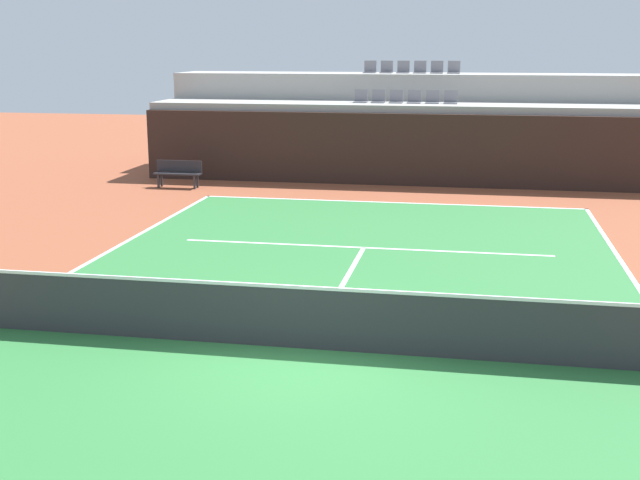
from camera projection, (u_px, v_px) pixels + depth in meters
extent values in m
plane|color=brown|center=(306.00, 349.00, 12.29)|extent=(80.00, 80.00, 0.00)
cube|color=#2D7238|center=(306.00, 349.00, 12.28)|extent=(11.00, 24.00, 0.01)
cube|color=white|center=(389.00, 202.00, 23.72)|extent=(11.00, 0.10, 0.00)
cube|color=white|center=(364.00, 248.00, 18.41)|extent=(8.26, 0.10, 0.00)
cube|color=white|center=(341.00, 288.00, 15.34)|extent=(0.10, 6.40, 0.00)
cube|color=black|center=(400.00, 150.00, 26.48)|extent=(17.03, 0.30, 2.30)
cube|color=#9E9E99|center=(404.00, 141.00, 27.75)|extent=(17.03, 2.40, 2.53)
cube|color=#9E9E99|center=(410.00, 122.00, 29.94)|extent=(17.03, 2.40, 3.43)
cube|color=slate|center=(360.00, 102.00, 27.72)|extent=(0.44, 0.44, 0.04)
cube|color=slate|center=(361.00, 95.00, 27.86)|extent=(0.44, 0.04, 0.40)
cube|color=slate|center=(378.00, 102.00, 27.61)|extent=(0.44, 0.44, 0.04)
cube|color=slate|center=(379.00, 95.00, 27.75)|extent=(0.44, 0.04, 0.40)
cube|color=slate|center=(396.00, 103.00, 27.51)|extent=(0.44, 0.44, 0.04)
cube|color=slate|center=(397.00, 95.00, 27.65)|extent=(0.44, 0.04, 0.40)
cube|color=slate|center=(414.00, 103.00, 27.40)|extent=(0.44, 0.44, 0.04)
cube|color=slate|center=(415.00, 96.00, 27.54)|extent=(0.44, 0.04, 0.40)
cube|color=slate|center=(432.00, 103.00, 27.29)|extent=(0.44, 0.44, 0.04)
cube|color=slate|center=(433.00, 96.00, 27.43)|extent=(0.44, 0.04, 0.40)
cube|color=slate|center=(451.00, 103.00, 27.18)|extent=(0.44, 0.44, 0.04)
cube|color=slate|center=(451.00, 96.00, 27.32)|extent=(0.44, 0.04, 0.40)
cube|color=slate|center=(370.00, 73.00, 29.81)|extent=(0.44, 0.44, 0.04)
cube|color=slate|center=(370.00, 66.00, 29.95)|extent=(0.44, 0.04, 0.40)
cube|color=slate|center=(386.00, 73.00, 29.70)|extent=(0.44, 0.44, 0.04)
cube|color=slate|center=(387.00, 66.00, 29.84)|extent=(0.44, 0.04, 0.40)
cube|color=slate|center=(403.00, 73.00, 29.60)|extent=(0.44, 0.44, 0.04)
cube|color=slate|center=(404.00, 66.00, 29.74)|extent=(0.44, 0.04, 0.40)
cube|color=slate|center=(420.00, 73.00, 29.49)|extent=(0.44, 0.44, 0.04)
cube|color=slate|center=(420.00, 66.00, 29.63)|extent=(0.44, 0.04, 0.40)
cube|color=slate|center=(437.00, 73.00, 29.38)|extent=(0.44, 0.44, 0.04)
cube|color=slate|center=(437.00, 66.00, 29.52)|extent=(0.44, 0.04, 0.40)
cube|color=slate|center=(454.00, 73.00, 29.27)|extent=(0.44, 0.44, 0.04)
cube|color=slate|center=(454.00, 67.00, 29.41)|extent=(0.44, 0.04, 0.40)
cube|color=#333338|center=(306.00, 319.00, 12.18)|extent=(10.90, 0.02, 0.92)
cube|color=white|center=(306.00, 288.00, 12.07)|extent=(10.90, 0.04, 0.05)
cube|color=#232328|center=(178.00, 174.00, 26.14)|extent=(1.50, 0.40, 0.05)
cube|color=#232328|center=(179.00, 166.00, 26.27)|extent=(1.50, 0.04, 0.36)
cube|color=#2D2D33|center=(158.00, 181.00, 26.17)|extent=(0.06, 0.06, 0.42)
cube|color=#2D2D33|center=(195.00, 182.00, 25.96)|extent=(0.06, 0.06, 0.42)
cube|color=#2D2D33|center=(162.00, 180.00, 26.44)|extent=(0.06, 0.06, 0.42)
cube|color=#2D2D33|center=(197.00, 181.00, 26.22)|extent=(0.06, 0.06, 0.42)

